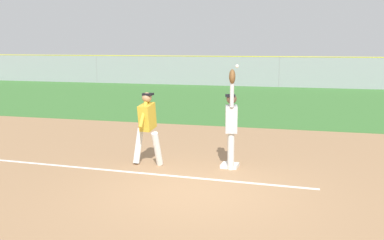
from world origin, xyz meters
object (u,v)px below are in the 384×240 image
parked_car_black (358,76)px  baseball (237,66)px  runner (147,123)px  parked_car_silver (179,73)px  first_base (230,165)px  parked_car_white (267,74)px  parked_car_tan (101,71)px  fielder (231,120)px

parked_car_black → baseball: bearing=-107.1°
runner → parked_car_silver: bearing=109.0°
first_base → baseball: (0.19, -0.38, 2.31)m
baseball → parked_car_silver: 24.58m
runner → parked_car_white: bearing=92.8°
first_base → parked_car_tan: (-14.70, 23.12, 0.63)m
parked_car_white → parked_car_black: same height
first_base → parked_car_tan: 27.41m
fielder → parked_car_tan: 27.50m
parked_car_white → first_base: bearing=-80.8°
parked_car_tan → parked_car_black: size_ratio=0.97×
runner → parked_car_white: size_ratio=0.38×
first_base → fielder: bearing=-69.6°
fielder → baseball: bearing=107.8°
parked_car_black → fielder: bearing=-107.6°
parked_car_tan → fielder: bearing=-59.2°
parked_car_silver → parked_car_white: (6.66, 0.03, 0.00)m
first_base → parked_car_tan: size_ratio=0.09×
parked_car_silver → parked_car_black: (12.94, 0.32, 0.00)m
runner → parked_car_tan: (-12.79, 23.42, -0.32)m
runner → parked_car_tan: runner is taller
runner → baseball: (2.10, -0.08, 1.35)m
fielder → first_base: bearing=-81.0°
baseball → first_base: bearing=117.1°
parked_car_tan → parked_car_black: 19.64m
fielder → parked_car_silver: bearing=-82.0°
baseball → parked_car_black: size_ratio=0.02×
fielder → parked_car_tan: bearing=-69.0°
runner → parked_car_silver: (-6.09, 23.04, -0.32)m
runner → first_base: bearing=12.9°
fielder → baseball: (0.16, -0.28, 1.23)m
baseball → parked_car_silver: (-8.19, 23.12, -1.67)m
runner → parked_car_white: 23.08m
baseball → fielder: bearing=119.2°
parked_car_black → first_base: bearing=-107.8°
fielder → runner: size_ratio=1.33×
parked_car_white → parked_car_black: 6.29m
first_base → parked_car_silver: size_ratio=0.08×
fielder → parked_car_white: bearing=-98.0°
fielder → runner: 1.96m
parked_car_tan → parked_car_black: (19.64, -0.06, 0.00)m
first_base → parked_car_white: bearing=93.4°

